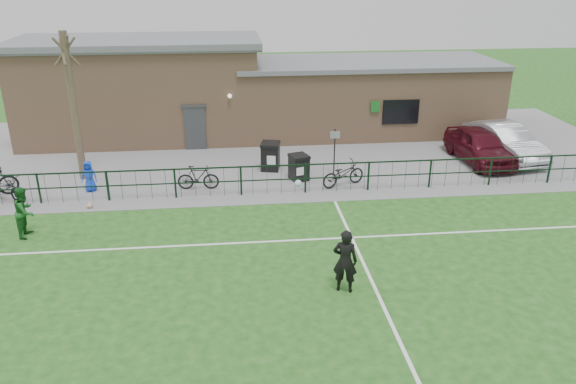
{
  "coord_description": "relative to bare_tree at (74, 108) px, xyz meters",
  "views": [
    {
      "loc": [
        -1.81,
        -12.18,
        8.4
      ],
      "look_at": [
        0.0,
        5.0,
        1.3
      ],
      "focal_mm": 35.0,
      "sensor_mm": 36.0,
      "label": 1
    }
  ],
  "objects": [
    {
      "name": "wheelie_bin_left",
      "position": [
        7.85,
        0.29,
        -2.42
      ],
      "size": [
        0.89,
        0.97,
        1.12
      ],
      "primitive_type": "cube",
      "rotation": [
        0.0,
        0.0,
        -0.2
      ],
      "color": "black",
      "rests_on": "paving_strip"
    },
    {
      "name": "pitch_line_touch",
      "position": [
        8.0,
        -2.7,
        -3.0
      ],
      "size": [
        28.0,
        0.1,
        0.01
      ],
      "primitive_type": "cube",
      "color": "white",
      "rests_on": "ground"
    },
    {
      "name": "clubhouse",
      "position": [
        7.12,
        6.0,
        -0.78
      ],
      "size": [
        24.25,
        5.4,
        4.96
      ],
      "color": "tan",
      "rests_on": "ground"
    },
    {
      "name": "car_maroon",
      "position": [
        17.24,
        0.3,
        -2.23
      ],
      "size": [
        2.05,
        4.52,
        1.51
      ],
      "primitive_type": "imported",
      "rotation": [
        0.0,
        0.0,
        0.06
      ],
      "color": "#430B15",
      "rests_on": "paving_strip"
    },
    {
      "name": "perimeter_fence",
      "position": [
        8.0,
        -2.5,
        -2.4
      ],
      "size": [
        28.0,
        0.1,
        1.2
      ],
      "primitive_type": "cube",
      "color": "black",
      "rests_on": "ground"
    },
    {
      "name": "bicycle_d",
      "position": [
        4.83,
        -1.72,
        -2.49
      ],
      "size": [
        1.66,
        0.55,
        0.98
      ],
      "primitive_type": "imported",
      "rotation": [
        0.0,
        0.0,
        1.52
      ],
      "color": "black",
      "rests_on": "paving_strip"
    },
    {
      "name": "paving_strip",
      "position": [
        8.0,
        3.0,
        -2.99
      ],
      "size": [
        34.0,
        13.0,
        0.02
      ],
      "primitive_type": "cube",
      "color": "slate",
      "rests_on": "ground"
    },
    {
      "name": "wheelie_bin_right",
      "position": [
        8.92,
        -1.07,
        -2.49
      ],
      "size": [
        0.85,
        0.91,
        0.99
      ],
      "primitive_type": "cube",
      "rotation": [
        0.0,
        0.0,
        0.32
      ],
      "color": "black",
      "rests_on": "paving_strip"
    },
    {
      "name": "ball_ground",
      "position": [
        0.91,
        -3.17,
        -2.89
      ],
      "size": [
        0.23,
        0.23,
        0.23
      ],
      "primitive_type": "sphere",
      "color": "silver",
      "rests_on": "ground"
    },
    {
      "name": "goalkeeper_kick",
      "position": [
        9.1,
        -9.56,
        -2.06
      ],
      "size": [
        1.4,
        3.51,
        2.11
      ],
      "color": "black",
      "rests_on": "ground"
    },
    {
      "name": "spectator_child",
      "position": [
        0.6,
        -1.47,
        -2.36
      ],
      "size": [
        0.63,
        0.43,
        1.24
      ],
      "primitive_type": "imported",
      "rotation": [
        0.0,
        0.0,
        -0.07
      ],
      "color": "blue",
      "rests_on": "paving_strip"
    },
    {
      "name": "bicycle_c",
      "position": [
        -2.39,
        -2.11,
        -2.5
      ],
      "size": [
        1.92,
        1.3,
        0.95
      ],
      "primitive_type": "imported",
      "rotation": [
        0.0,
        0.0,
        1.17
      ],
      "color": "black",
      "rests_on": "paving_strip"
    },
    {
      "name": "sign_post",
      "position": [
        10.47,
        -0.65,
        -1.98
      ],
      "size": [
        0.07,
        0.07,
        2.0
      ],
      "primitive_type": "cylinder",
      "rotation": [
        0.0,
        0.0,
        0.25
      ],
      "color": "black",
      "rests_on": "paving_strip"
    },
    {
      "name": "bare_tree",
      "position": [
        0.0,
        0.0,
        0.0
      ],
      "size": [
        0.3,
        0.3,
        6.0
      ],
      "primitive_type": "cylinder",
      "color": "#4A3C2D",
      "rests_on": "ground"
    },
    {
      "name": "pitch_line_mid",
      "position": [
        8.0,
        -6.5,
        -3.0
      ],
      "size": [
        28.0,
        0.1,
        0.01
      ],
      "primitive_type": "cube",
      "color": "white",
      "rests_on": "ground"
    },
    {
      "name": "pitch_line_perp",
      "position": [
        10.0,
        -10.5,
        -3.0
      ],
      "size": [
        0.1,
        16.0,
        0.01
      ],
      "primitive_type": "cube",
      "color": "white",
      "rests_on": "ground"
    },
    {
      "name": "bicycle_e",
      "position": [
        10.6,
        -1.95,
        -2.47
      ],
      "size": [
        2.03,
        1.37,
        1.01
      ],
      "primitive_type": "imported",
      "rotation": [
        0.0,
        0.0,
        1.97
      ],
      "color": "black",
      "rests_on": "paving_strip"
    },
    {
      "name": "outfield_player",
      "position": [
        -0.62,
        -5.18,
        -2.15
      ],
      "size": [
        0.7,
        0.87,
        1.7
      ],
      "primitive_type": "imported",
      "rotation": [
        0.0,
        0.0,
        1.5
      ],
      "color": "#19591F",
      "rests_on": "ground"
    },
    {
      "name": "ground",
      "position": [
        8.0,
        -10.5,
        -3.0
      ],
      "size": [
        90.0,
        90.0,
        0.0
      ],
      "primitive_type": "plane",
      "color": "#1D4E17",
      "rests_on": "ground"
    },
    {
      "name": "car_silver",
      "position": [
        18.61,
        0.75,
        -2.2
      ],
      "size": [
        2.38,
        4.94,
        1.56
      ],
      "primitive_type": "imported",
      "rotation": [
        0.0,
        0.0,
        0.16
      ],
      "color": "#999AA0",
      "rests_on": "paving_strip"
    }
  ]
}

